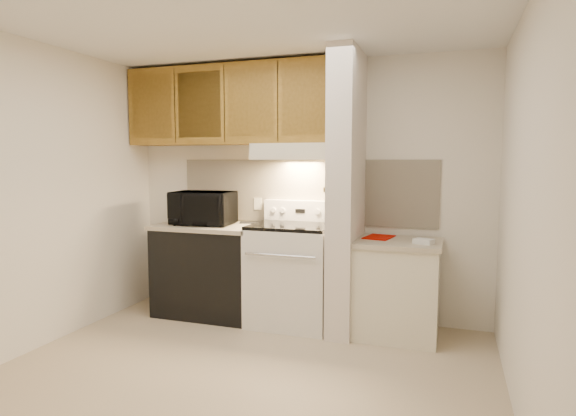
% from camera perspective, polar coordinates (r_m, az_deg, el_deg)
% --- Properties ---
extents(floor, '(3.60, 3.60, 0.00)m').
position_cam_1_polar(floor, '(3.71, -5.42, -18.97)').
color(floor, '#C0AB8A').
rests_on(floor, ground).
extents(ceiling, '(3.60, 3.60, 0.00)m').
position_cam_1_polar(ceiling, '(3.50, -5.83, 21.48)').
color(ceiling, white).
rests_on(ceiling, wall_back).
extents(wall_back, '(3.60, 2.50, 0.02)m').
position_cam_1_polar(wall_back, '(4.78, 1.82, 2.15)').
color(wall_back, silver).
rests_on(wall_back, floor).
extents(wall_left, '(0.02, 3.00, 2.50)m').
position_cam_1_polar(wall_left, '(4.44, -27.30, 1.24)').
color(wall_left, silver).
rests_on(wall_left, floor).
extents(wall_right, '(0.02, 3.00, 2.50)m').
position_cam_1_polar(wall_right, '(3.11, 26.21, -0.36)').
color(wall_right, silver).
rests_on(wall_right, floor).
extents(backsplash, '(2.60, 0.02, 0.63)m').
position_cam_1_polar(backsplash, '(4.77, 1.78, 1.96)').
color(backsplash, '#FAE8C6').
rests_on(backsplash, wall_back).
extents(range_body, '(0.76, 0.65, 0.92)m').
position_cam_1_polar(range_body, '(4.58, 0.52, -8.02)').
color(range_body, silver).
rests_on(range_body, floor).
extents(oven_window, '(0.50, 0.01, 0.30)m').
position_cam_1_polar(oven_window, '(4.28, -0.83, -8.46)').
color(oven_window, black).
rests_on(oven_window, range_body).
extents(oven_handle, '(0.65, 0.02, 0.02)m').
position_cam_1_polar(oven_handle, '(4.19, -1.01, -5.66)').
color(oven_handle, silver).
rests_on(oven_handle, range_body).
extents(cooktop, '(0.74, 0.64, 0.03)m').
position_cam_1_polar(cooktop, '(4.49, 0.52, -2.12)').
color(cooktop, black).
rests_on(cooktop, range_body).
extents(range_backguard, '(0.76, 0.08, 0.20)m').
position_cam_1_polar(range_backguard, '(4.74, 1.61, -0.30)').
color(range_backguard, silver).
rests_on(range_backguard, range_body).
extents(range_display, '(0.10, 0.01, 0.04)m').
position_cam_1_polar(range_display, '(4.70, 1.45, -0.35)').
color(range_display, black).
rests_on(range_display, range_backguard).
extents(range_knob_left_outer, '(0.05, 0.02, 0.05)m').
position_cam_1_polar(range_knob_left_outer, '(4.79, -1.75, -0.24)').
color(range_knob_left_outer, silver).
rests_on(range_knob_left_outer, range_backguard).
extents(range_knob_left_inner, '(0.05, 0.02, 0.05)m').
position_cam_1_polar(range_knob_left_inner, '(4.76, -0.63, -0.28)').
color(range_knob_left_inner, silver).
rests_on(range_knob_left_inner, range_backguard).
extents(range_knob_right_inner, '(0.05, 0.02, 0.05)m').
position_cam_1_polar(range_knob_right_inner, '(4.65, 3.56, -0.43)').
color(range_knob_right_inner, silver).
rests_on(range_knob_right_inner, range_backguard).
extents(range_knob_right_outer, '(0.05, 0.02, 0.05)m').
position_cam_1_polar(range_knob_right_outer, '(4.63, 4.76, -0.47)').
color(range_knob_right_outer, silver).
rests_on(range_knob_right_outer, range_backguard).
extents(dishwasher_front, '(1.00, 0.63, 0.87)m').
position_cam_1_polar(dishwasher_front, '(4.93, -9.28, -7.39)').
color(dishwasher_front, black).
rests_on(dishwasher_front, floor).
extents(left_countertop, '(1.04, 0.67, 0.04)m').
position_cam_1_polar(left_countertop, '(4.85, -9.37, -2.15)').
color(left_countertop, '#B5A88D').
rests_on(left_countertop, dishwasher_front).
extents(spoon_rest, '(0.22, 0.12, 0.01)m').
position_cam_1_polar(spoon_rest, '(4.87, -4.49, -1.74)').
color(spoon_rest, black).
rests_on(spoon_rest, left_countertop).
extents(teal_jar, '(0.10, 0.10, 0.09)m').
position_cam_1_polar(teal_jar, '(4.93, -8.19, -1.25)').
color(teal_jar, '#205A5B').
rests_on(teal_jar, left_countertop).
extents(outlet, '(0.08, 0.01, 0.12)m').
position_cam_1_polar(outlet, '(4.93, -3.60, 0.50)').
color(outlet, beige).
rests_on(outlet, backsplash).
extents(microwave, '(0.62, 0.45, 0.33)m').
position_cam_1_polar(microwave, '(4.83, -10.04, -0.00)').
color(microwave, black).
rests_on(microwave, left_countertop).
extents(partition_pillar, '(0.22, 0.70, 2.50)m').
position_cam_1_polar(partition_pillar, '(4.32, 6.95, 1.73)').
color(partition_pillar, silver).
rests_on(partition_pillar, floor).
extents(pillar_trim, '(0.01, 0.70, 0.04)m').
position_cam_1_polar(pillar_trim, '(4.34, 5.46, 2.43)').
color(pillar_trim, olive).
rests_on(pillar_trim, partition_pillar).
extents(knife_strip, '(0.02, 0.42, 0.04)m').
position_cam_1_polar(knife_strip, '(4.29, 5.23, 2.66)').
color(knife_strip, black).
rests_on(knife_strip, partition_pillar).
extents(knife_blade_a, '(0.01, 0.03, 0.16)m').
position_cam_1_polar(knife_blade_a, '(4.16, 4.57, 1.18)').
color(knife_blade_a, silver).
rests_on(knife_blade_a, knife_strip).
extents(knife_handle_a, '(0.02, 0.02, 0.10)m').
position_cam_1_polar(knife_handle_a, '(4.13, 4.53, 3.24)').
color(knife_handle_a, black).
rests_on(knife_handle_a, knife_strip).
extents(knife_blade_b, '(0.01, 0.04, 0.18)m').
position_cam_1_polar(knife_blade_b, '(4.21, 4.76, 1.11)').
color(knife_blade_b, silver).
rests_on(knife_blade_b, knife_strip).
extents(knife_handle_b, '(0.02, 0.02, 0.10)m').
position_cam_1_polar(knife_handle_b, '(4.21, 4.79, 3.28)').
color(knife_handle_b, black).
rests_on(knife_handle_b, knife_strip).
extents(knife_blade_c, '(0.01, 0.04, 0.20)m').
position_cam_1_polar(knife_blade_c, '(4.31, 5.08, 1.07)').
color(knife_blade_c, silver).
rests_on(knife_blade_c, knife_strip).
extents(knife_handle_c, '(0.02, 0.02, 0.10)m').
position_cam_1_polar(knife_handle_c, '(4.28, 5.03, 3.32)').
color(knife_handle_c, black).
rests_on(knife_handle_c, knife_strip).
extents(knife_blade_d, '(0.01, 0.04, 0.16)m').
position_cam_1_polar(knife_blade_d, '(4.38, 5.30, 1.40)').
color(knife_blade_d, silver).
rests_on(knife_blade_d, knife_strip).
extents(knife_handle_d, '(0.02, 0.02, 0.10)m').
position_cam_1_polar(knife_handle_d, '(4.38, 5.35, 3.37)').
color(knife_handle_d, black).
rests_on(knife_handle_d, knife_strip).
extents(knife_blade_e, '(0.01, 0.04, 0.18)m').
position_cam_1_polar(knife_blade_e, '(4.47, 5.58, 1.36)').
color(knife_blade_e, silver).
rests_on(knife_blade_e, knife_strip).
extents(knife_handle_e, '(0.02, 0.02, 0.10)m').
position_cam_1_polar(knife_handle_e, '(4.46, 5.58, 3.41)').
color(knife_handle_e, black).
rests_on(knife_handle_e, knife_strip).
extents(oven_mitt, '(0.03, 0.11, 0.26)m').
position_cam_1_polar(oven_mitt, '(4.52, 5.74, 0.44)').
color(oven_mitt, slate).
rests_on(oven_mitt, partition_pillar).
extents(right_cab_base, '(0.70, 0.60, 0.81)m').
position_cam_1_polar(right_cab_base, '(4.39, 12.78, -9.51)').
color(right_cab_base, beige).
rests_on(right_cab_base, floor).
extents(right_countertop, '(0.74, 0.64, 0.04)m').
position_cam_1_polar(right_countertop, '(4.30, 12.90, -4.03)').
color(right_countertop, '#B5A88D').
rests_on(right_countertop, right_cab_base).
extents(red_folder, '(0.27, 0.34, 0.01)m').
position_cam_1_polar(red_folder, '(4.41, 10.72, -3.41)').
color(red_folder, '#AF0B00').
rests_on(red_folder, right_countertop).
extents(white_box, '(0.18, 0.16, 0.04)m').
position_cam_1_polar(white_box, '(4.18, 15.78, -3.82)').
color(white_box, white).
rests_on(white_box, right_countertop).
extents(range_hood, '(0.78, 0.44, 0.15)m').
position_cam_1_polar(range_hood, '(4.57, 1.03, 6.69)').
color(range_hood, beige).
rests_on(range_hood, upper_cabinets).
extents(hood_lip, '(0.78, 0.04, 0.06)m').
position_cam_1_polar(hood_lip, '(4.37, 0.18, 6.15)').
color(hood_lip, beige).
rests_on(hood_lip, range_hood).
extents(upper_cabinets, '(2.18, 0.33, 0.77)m').
position_cam_1_polar(upper_cabinets, '(4.89, -6.69, 11.99)').
color(upper_cabinets, olive).
rests_on(upper_cabinets, wall_back).
extents(cab_door_a, '(0.46, 0.01, 0.63)m').
position_cam_1_polar(cab_door_a, '(5.16, -15.87, 11.48)').
color(cab_door_a, olive).
rests_on(cab_door_a, upper_cabinets).
extents(cab_gap_a, '(0.01, 0.01, 0.73)m').
position_cam_1_polar(cab_gap_a, '(5.01, -13.26, 11.73)').
color(cab_gap_a, black).
rests_on(cab_gap_a, upper_cabinets).
extents(cab_door_b, '(0.46, 0.01, 0.63)m').
position_cam_1_polar(cab_door_b, '(4.87, -10.47, 11.96)').
color(cab_door_b, olive).
rests_on(cab_door_b, upper_cabinets).
extents(cab_gap_b, '(0.01, 0.01, 0.73)m').
position_cam_1_polar(cab_gap_b, '(4.75, -7.54, 12.17)').
color(cab_gap_b, black).
rests_on(cab_gap_b, upper_cabinets).
extents(cab_door_c, '(0.46, 0.01, 0.63)m').
position_cam_1_polar(cab_door_c, '(4.64, -4.45, 12.36)').
color(cab_door_c, olive).
rests_on(cab_door_c, upper_cabinets).
extents(cab_gap_c, '(0.01, 0.01, 0.73)m').
position_cam_1_polar(cab_gap_c, '(4.53, -1.21, 12.52)').
color(cab_gap_c, black).
rests_on(cab_gap_c, upper_cabinets).
extents(cab_door_d, '(0.46, 0.01, 0.63)m').
position_cam_1_polar(cab_door_d, '(4.45, 2.18, 12.65)').
color(cab_door_d, olive).
rests_on(cab_door_d, upper_cabinets).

